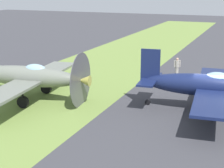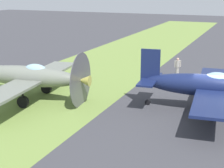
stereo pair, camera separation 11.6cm
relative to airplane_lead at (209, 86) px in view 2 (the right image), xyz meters
The scene contains 5 objects.
ground_plane 1.82m from the airplane_lead, 152.73° to the left, with size 160.00×160.00×0.00m, color #38383D.
grass_verge 11.89m from the airplane_lead, 92.73° to the right, with size 120.00×11.00×0.01m, color olive.
airplane_lead is the anchor object (origin of this frame).
airplane_wingman 12.38m from the airplane_lead, 78.55° to the right, with size 11.60×9.20×4.11m.
ground_crew_mechanic 9.15m from the airplane_lead, 155.21° to the right, with size 0.39×0.55×1.73m.
Camera 2 is at (23.25, 2.40, 7.91)m, focal length 56.73 mm.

